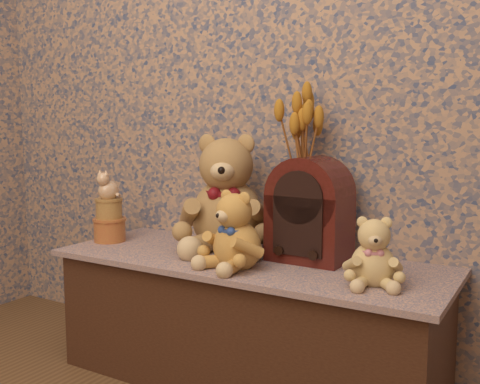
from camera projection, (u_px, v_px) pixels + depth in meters
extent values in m
cube|color=#35466C|center=(282.00, 20.00, 2.03)|extent=(3.00, 0.10, 2.60)
cube|color=navy|center=(247.00, 320.00, 1.94)|extent=(1.39, 0.53, 0.45)
cylinder|color=tan|center=(301.00, 229.00, 1.94)|extent=(0.14, 0.14, 0.19)
cylinder|color=gold|center=(110.00, 230.00, 2.19)|extent=(0.16, 0.16, 0.09)
cylinder|color=#CEB85A|center=(109.00, 209.00, 2.18)|extent=(0.11, 0.11, 0.08)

